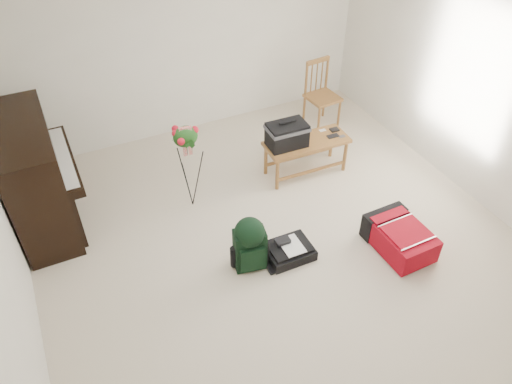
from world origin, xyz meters
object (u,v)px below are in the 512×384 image
piano (37,178)px  green_backpack (250,242)px  bench (293,137)px  dining_chair (322,95)px  red_suitcase (397,234)px  flower_stand (189,168)px  black_duffel (289,250)px

piano → green_backpack: size_ratio=2.36×
bench → dining_chair: size_ratio=1.12×
red_suitcase → flower_stand: 2.40m
piano → black_duffel: piano is taller
piano → red_suitcase: piano is taller
black_duffel → flower_stand: (-0.64, 1.22, 0.47)m
bench → flower_stand: (-1.34, 0.01, -0.03)m
piano → bench: (2.91, -0.49, -0.02)m
bench → red_suitcase: bench is taller
piano → dining_chair: (3.87, 0.41, -0.13)m
dining_chair → green_backpack: bearing=-140.7°
red_suitcase → flower_stand: size_ratio=0.65×
piano → bench: bearing=-9.5°
bench → green_backpack: 1.64m
dining_chair → black_duffel: bearing=-133.5°
red_suitcase → green_backpack: size_ratio=1.15×
green_backpack → piano: bearing=147.8°
black_duffel → dining_chair: bearing=52.8°
dining_chair → black_duffel: size_ratio=1.94×
dining_chair → red_suitcase: (-0.54, -2.48, -0.30)m
red_suitcase → green_backpack: bearing=163.8°
black_duffel → flower_stand: bearing=118.7°
bench → green_backpack: size_ratio=1.69×
red_suitcase → green_backpack: green_backpack is taller
red_suitcase → green_backpack: (-1.54, 0.42, 0.19)m
dining_chair → black_duffel: 2.71m
piano → black_duffel: size_ratio=3.03×
flower_stand → green_backpack: bearing=-70.8°
piano → flower_stand: 1.64m
black_duffel → bench: bearing=60.9°
black_duffel → piano: bearing=143.5°
bench → black_duffel: bench is taller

